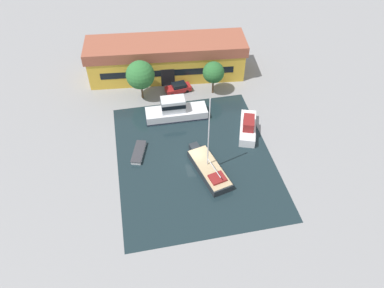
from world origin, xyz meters
name	(u,v)px	position (x,y,z in m)	size (l,w,h in m)	color
ground_plane	(195,158)	(0.00, 0.00, 0.00)	(440.00, 440.00, 0.00)	gray
water_canal	(195,158)	(0.00, 0.00, 0.00)	(22.14, 26.77, 0.01)	#19282D
warehouse_building	(166,58)	(-0.70, 22.02, 3.42)	(28.75, 10.15, 6.76)	gold
quay_tree_near_building	(213,72)	(6.25, 14.89, 4.18)	(3.66, 3.66, 6.02)	brown
quay_tree_by_water	(140,75)	(-5.89, 15.78, 4.70)	(4.75, 4.75, 7.08)	brown
parked_car	(178,88)	(0.44, 16.33, 0.84)	(4.65, 2.53, 1.68)	maroon
sailboat_moored	(209,169)	(1.40, -2.89, 0.67)	(4.84, 9.86, 12.55)	#23282D
motor_cruiser	(175,111)	(-1.19, 9.70, 1.32)	(9.98, 3.39, 3.70)	silver
small_dinghy	(139,152)	(-7.88, 2.48, 0.33)	(2.73, 4.76, 0.63)	silver
cabin_boat	(248,127)	(9.17, 3.91, 1.05)	(4.54, 7.51, 2.92)	white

